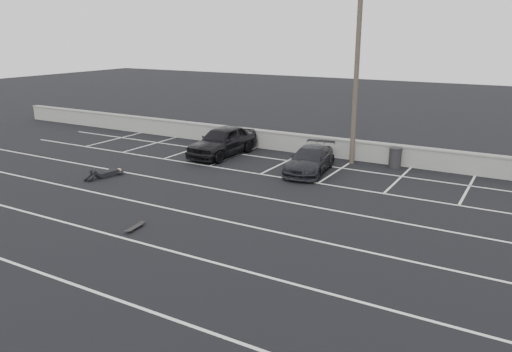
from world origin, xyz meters
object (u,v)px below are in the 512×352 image
Objects in this scene: utility_pole at (357,70)px; skateboard at (135,227)px; person at (110,171)px; car_left at (222,141)px; car_right at (310,160)px; trash_bin at (395,157)px.

skateboard is at bearing -105.44° from utility_pole.
utility_pole reaches higher than person.
utility_pole is 3.59× the size of person.
car_left is 5.60m from car_right.
car_right is 4.47m from trash_bin.
skateboard is at bearing -110.68° from car_right.
car_left is 9.19m from trash_bin.
trash_bin is at bearing 15.69° from car_left.
car_right is 0.45× the size of utility_pole.
car_left reaches higher than trash_bin.
car_right is at bearing 42.24° from person.
trash_bin reaches higher than skateboard.
car_right is 1.61× the size of person.
car_right is 5.14× the size of skateboard.
skateboard is at bearing -113.72° from trash_bin.
car_left is at bearing 100.27° from skateboard.
car_left reaches higher than skateboard.
car_right is at bearing -5.82° from car_left.
car_right is (5.55, -0.71, -0.20)m from car_left.
car_right is 5.09m from utility_pole.
person is at bearing -110.34° from car_left.
person reaches higher than skateboard.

